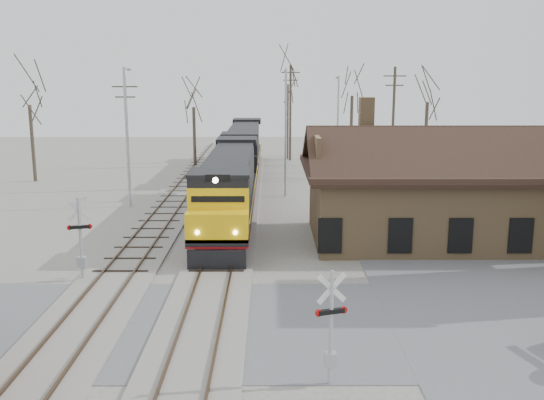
% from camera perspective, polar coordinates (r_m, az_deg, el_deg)
% --- Properties ---
extents(ground, '(140.00, 140.00, 0.00)m').
position_cam_1_polar(ground, '(23.13, -6.59, -11.64)').
color(ground, '#A8A297').
rests_on(ground, ground).
extents(road, '(60.00, 9.00, 0.03)m').
position_cam_1_polar(road, '(23.13, -6.59, -11.60)').
color(road, slate).
rests_on(road, ground).
extents(track_main, '(3.40, 90.00, 0.24)m').
position_cam_1_polar(track_main, '(37.31, -4.06, -2.40)').
color(track_main, '#A8A297').
rests_on(track_main, ground).
extents(track_siding, '(3.40, 90.00, 0.24)m').
position_cam_1_polar(track_siding, '(37.88, -10.87, -2.37)').
color(track_siding, '#A8A297').
rests_on(track_siding, ground).
extents(depot, '(15.20, 9.31, 7.90)m').
position_cam_1_polar(depot, '(35.08, 15.47, 0.21)').
color(depot, '#9B7850').
rests_on(depot, ground).
extents(locomotive_lead, '(3.00, 20.09, 4.46)m').
position_cam_1_polar(locomotive_lead, '(37.54, -4.04, 1.24)').
color(locomotive_lead, black).
rests_on(locomotive_lead, ground).
extents(locomotive_trailing, '(3.00, 20.09, 4.22)m').
position_cam_1_polar(locomotive_trailing, '(57.65, -2.69, 4.91)').
color(locomotive_trailing, black).
rests_on(locomotive_trailing, ground).
extents(crossbuck_near, '(1.00, 0.39, 3.58)m').
position_cam_1_polar(crossbuck_near, '(18.37, 5.56, -12.18)').
color(crossbuck_near, '#A5A8AD').
rests_on(crossbuck_near, ground).
extents(crossbuck_far, '(1.08, 0.35, 3.83)m').
position_cam_1_polar(crossbuck_far, '(28.49, -17.57, -3.76)').
color(crossbuck_far, '#A5A8AD').
rests_on(crossbuck_far, ground).
extents(streetlight_a, '(0.25, 2.04, 9.67)m').
position_cam_1_polar(streetlight_a, '(43.31, -13.48, 6.40)').
color(streetlight_a, '#A5A8AD').
rests_on(streetlight_a, ground).
extents(streetlight_b, '(0.25, 2.04, 9.62)m').
position_cam_1_polar(streetlight_b, '(45.88, 1.30, 6.96)').
color(streetlight_b, '#A5A8AD').
rests_on(streetlight_b, ground).
extents(streetlight_c, '(0.25, 2.04, 9.04)m').
position_cam_1_polar(streetlight_c, '(58.14, 6.21, 7.60)').
color(streetlight_c, '#A5A8AD').
rests_on(streetlight_c, ground).
extents(utility_pole_a, '(2.00, 0.24, 9.03)m').
position_cam_1_polar(utility_pole_a, '(49.79, -13.50, 6.30)').
color(utility_pole_a, '#382D23').
rests_on(utility_pole_a, ground).
extents(utility_pole_b, '(2.00, 0.24, 10.20)m').
position_cam_1_polar(utility_pole_b, '(65.80, 1.74, 8.36)').
color(utility_pole_b, '#382D23').
rests_on(utility_pole_b, ground).
extents(utility_pole_c, '(2.00, 0.24, 9.85)m').
position_cam_1_polar(utility_pole_c, '(55.10, 11.33, 7.32)').
color(utility_pole_c, '#382D23').
rests_on(utility_pole_c, ground).
extents(tree_a, '(4.42, 4.42, 10.83)m').
position_cam_1_polar(tree_a, '(56.29, -21.95, 9.41)').
color(tree_a, '#382D23').
rests_on(tree_a, ground).
extents(tree_b, '(3.98, 3.98, 9.76)m').
position_cam_1_polar(tree_b, '(61.88, -7.41, 9.56)').
color(tree_b, '#382D23').
rests_on(tree_b, ground).
extents(tree_c, '(5.43, 5.43, 13.32)m').
position_cam_1_polar(tree_c, '(66.63, 1.47, 11.99)').
color(tree_c, '#382D23').
rests_on(tree_c, ground).
extents(tree_d, '(4.70, 4.70, 11.52)m').
position_cam_1_polar(tree_d, '(63.31, 7.58, 10.75)').
color(tree_d, '#382D23').
rests_on(tree_d, ground).
extents(tree_e, '(4.46, 4.46, 10.92)m').
position_cam_1_polar(tree_e, '(58.29, 14.47, 9.99)').
color(tree_e, '#382D23').
rests_on(tree_e, ground).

